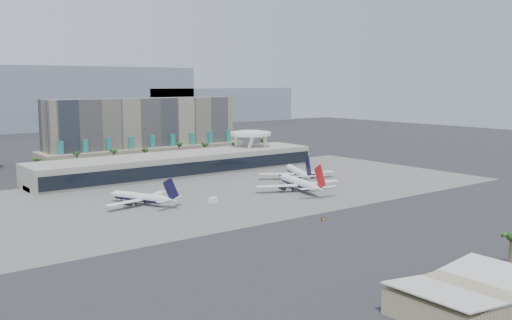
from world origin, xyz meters
TOP-DOWN VIEW (x-y plane):
  - ground at (0.00, 0.00)m, footprint 900.00×900.00m
  - apron_pad at (0.00, 55.00)m, footprint 260.00×130.00m
  - mountain_ridge at (27.88, 470.00)m, footprint 680.00×60.00m
  - hotel at (10.00, 174.41)m, footprint 140.00×30.00m
  - terminal at (0.00, 109.84)m, footprint 170.00×32.50m
  - saucer_structure at (55.00, 116.00)m, footprint 26.00×26.00m
  - palm_row at (7.00, 145.00)m, footprint 157.80×2.80m
  - hangar_left at (-45.00, -102.00)m, footprint 36.65×22.60m
  - airliner_left at (-54.12, 48.83)m, footprint 34.58×35.62m
  - airliner_centre at (20.88, 30.57)m, footprint 43.42×45.08m
  - airliner_right at (43.00, 57.17)m, footprint 39.89×41.04m
  - service_vehicle_a at (-26.96, 34.15)m, footprint 5.06×3.69m
  - service_vehicle_b at (26.00, 41.93)m, footprint 3.60×2.60m
  - taxiway_sign at (-11.38, -18.83)m, footprint 2.06×0.43m
  - near_palm_a at (-6.16, -90.39)m, footprint 6.00×6.00m

SIDE VIEW (x-z plane):
  - ground at x=0.00m, z-range 0.00..0.00m
  - apron_pad at x=0.00m, z-range 0.00..0.06m
  - taxiway_sign at x=-11.38m, z-range 0.00..0.93m
  - service_vehicle_b at x=26.00m, z-range 0.00..1.67m
  - service_vehicle_a at x=-26.96m, z-range 0.00..2.23m
  - hangar_left at x=-45.00m, z-range -0.58..6.98m
  - airliner_left at x=-54.12m, z-range -3.25..9.87m
  - airliner_right at x=43.00m, z-range -3.78..11.47m
  - airliner_centre at x=20.88m, z-range -3.92..11.91m
  - terminal at x=0.00m, z-range -0.73..13.77m
  - near_palm_a at x=-6.16m, z-range 2.15..12.03m
  - palm_row at x=7.00m, z-range 3.95..17.05m
  - hotel at x=10.00m, z-range -4.19..37.81m
  - saucer_structure at x=55.00m, z-range 7.51..29.40m
  - mountain_ridge at x=27.88m, z-range -5.11..64.89m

